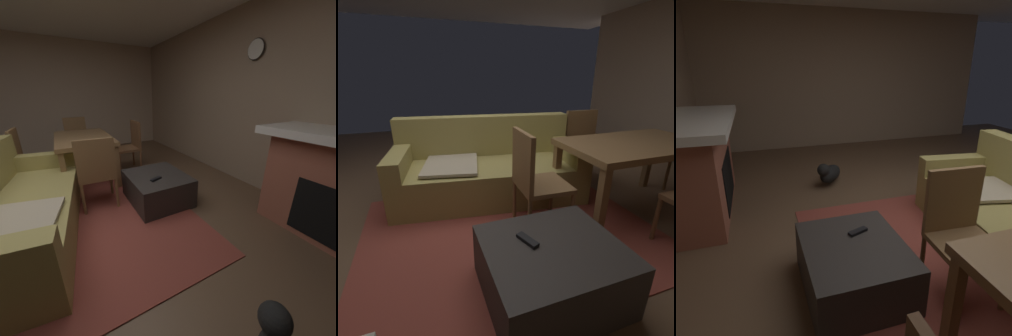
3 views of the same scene
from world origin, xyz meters
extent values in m
plane|color=brown|center=(0.00, 0.00, 0.00)|extent=(9.19, 9.19, 0.00)
cube|color=#9E846B|center=(-3.83, 0.00, 1.30)|extent=(0.12, 6.04, 2.60)
cube|color=brown|center=(0.29, -0.46, 0.01)|extent=(2.60, 2.00, 0.01)
cube|color=#9E5642|center=(-1.41, -2.46, 0.50)|extent=(1.64, 0.60, 1.00)
cube|color=black|center=(-1.41, -2.20, 0.35)|extent=(0.90, 0.10, 0.56)
cube|color=white|center=(-1.41, -2.41, 1.04)|extent=(1.88, 0.76, 0.08)
cube|color=#9E8E4C|center=(0.31, 0.29, 0.21)|extent=(2.19, 1.19, 0.42)
cube|color=#9E8E4C|center=(-0.64, 0.42, 0.52)|extent=(0.30, 0.93, 0.20)
cube|color=tan|center=(-0.11, 0.34, 0.45)|extent=(0.71, 0.88, 0.03)
cube|color=#2D2826|center=(0.29, -1.20, 0.19)|extent=(0.84, 0.73, 0.39)
cube|color=black|center=(0.16, -1.12, 0.40)|extent=(0.10, 0.17, 0.02)
cube|color=brown|center=(0.96, -0.84, 0.34)|extent=(0.07, 0.07, 0.68)
cube|color=brown|center=(0.60, -0.48, 0.43)|extent=(0.46, 0.46, 0.04)
cube|color=brown|center=(0.40, -0.47, 0.69)|extent=(0.06, 0.44, 0.48)
cylinder|color=brown|center=(0.81, -0.29, 0.21)|extent=(0.04, 0.04, 0.41)
cylinder|color=brown|center=(0.79, -0.69, 0.21)|extent=(0.04, 0.04, 0.41)
cylinder|color=brown|center=(0.41, -0.27, 0.21)|extent=(0.04, 0.04, 0.41)
cylinder|color=brown|center=(0.39, -0.67, 0.21)|extent=(0.04, 0.04, 0.41)
ellipsoid|color=black|center=(-1.69, -0.86, 0.16)|extent=(0.48, 0.46, 0.23)
sphere|color=black|center=(-1.54, -0.99, 0.29)|extent=(0.17, 0.17, 0.17)
camera|label=1|loc=(-1.84, -0.17, 1.39)|focal=20.54mm
camera|label=2|loc=(-0.39, -2.27, 1.36)|focal=26.22mm
camera|label=3|loc=(1.95, -1.79, 1.62)|focal=30.66mm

